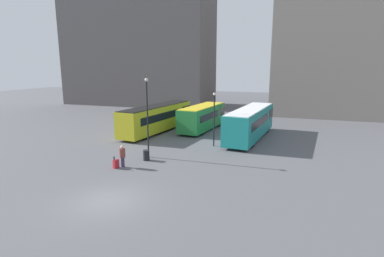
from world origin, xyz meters
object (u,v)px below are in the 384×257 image
(traveler, at_px, (122,154))
(lamp_post_1, at_px, (147,112))
(bus_0, at_px, (158,117))
(bus_1, at_px, (203,117))
(lamp_post_0, at_px, (214,115))
(trash_bin, at_px, (146,155))
(bus_2, at_px, (251,122))
(suitcase, at_px, (116,164))

(traveler, distance_m, lamp_post_1, 4.15)
(bus_0, height_order, bus_1, bus_0)
(lamp_post_0, bearing_deg, trash_bin, -123.25)
(lamp_post_1, height_order, trash_bin, lamp_post_1)
(bus_0, xyz_separation_m, bus_2, (10.87, 0.06, 0.05))
(bus_1, height_order, suitcase, bus_1)
(lamp_post_1, bearing_deg, suitcase, -107.12)
(lamp_post_1, bearing_deg, traveler, -102.61)
(suitcase, bearing_deg, bus_0, 27.56)
(bus_1, distance_m, trash_bin, 13.36)
(bus_0, distance_m, lamp_post_0, 9.28)
(traveler, height_order, trash_bin, traveler)
(suitcase, height_order, trash_bin, suitcase)
(bus_0, xyz_separation_m, traveler, (3.07, -12.74, -0.69))
(traveler, xyz_separation_m, lamp_post_0, (4.96, 8.30, 2.05))
(traveler, distance_m, trash_bin, 2.38)
(bus_2, bearing_deg, trash_bin, 152.92)
(lamp_post_1, xyz_separation_m, trash_bin, (0.24, -0.87, -3.41))
(bus_0, distance_m, bus_2, 10.87)
(bus_1, relative_size, suitcase, 9.74)
(bus_0, relative_size, trash_bin, 14.95)
(bus_2, bearing_deg, suitcase, 153.95)
(bus_0, height_order, trash_bin, bus_0)
(suitcase, distance_m, lamp_post_1, 4.95)
(lamp_post_1, relative_size, trash_bin, 7.80)
(suitcase, bearing_deg, bus_1, 8.64)
(suitcase, height_order, lamp_post_1, lamp_post_1)
(bus_1, distance_m, bus_2, 6.68)
(bus_1, height_order, bus_2, bus_2)
(traveler, bearing_deg, bus_1, 9.81)
(bus_2, bearing_deg, lamp_post_0, 153.51)
(bus_0, height_order, bus_2, bus_2)
(bus_0, bearing_deg, lamp_post_1, -152.44)
(suitcase, relative_size, lamp_post_0, 0.18)
(trash_bin, bearing_deg, bus_1, 86.81)
(bus_1, bearing_deg, trash_bin, -177.36)
(suitcase, bearing_deg, lamp_post_1, -1.22)
(bus_1, relative_size, lamp_post_1, 1.40)
(traveler, height_order, lamp_post_1, lamp_post_1)
(suitcase, distance_m, lamp_post_0, 10.53)
(bus_2, distance_m, trash_bin, 12.79)
(suitcase, height_order, lamp_post_0, lamp_post_0)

